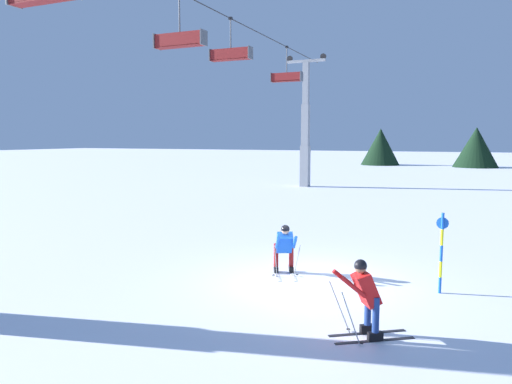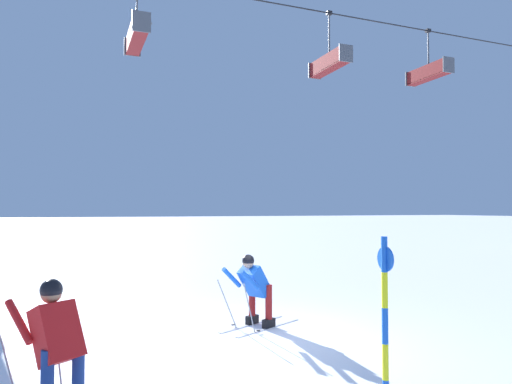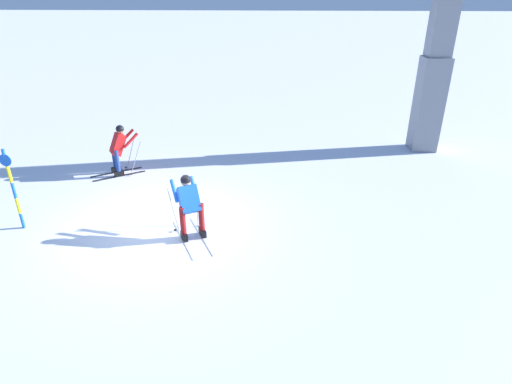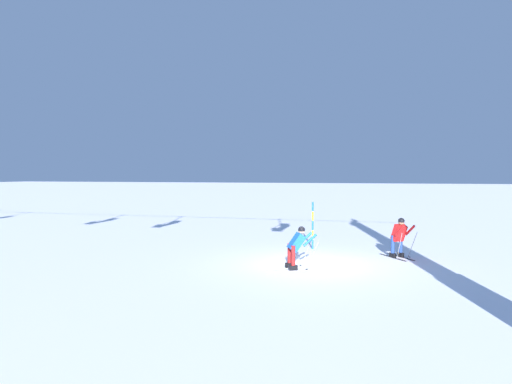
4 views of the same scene
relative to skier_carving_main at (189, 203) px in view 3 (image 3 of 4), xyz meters
name	(u,v)px [view 3 (image 3 of 4)]	position (x,y,z in m)	size (l,w,h in m)	color
ground_plane	(160,225)	(-0.36, -0.85, -0.81)	(260.00, 260.00, 0.00)	white
skier_carving_main	(189,203)	(0.00, 0.00, 0.00)	(1.82, 1.33, 1.55)	white
lift_tower_near	(443,24)	(-6.31, 6.95, 3.33)	(0.85, 2.96, 10.01)	gray
trail_marker_pole	(13,187)	(-0.01, -4.01, 0.26)	(0.07, 0.28, 1.97)	blue
skier_distant_uphill	(119,147)	(-3.38, -2.86, 0.06)	(1.32, 1.57, 1.63)	black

